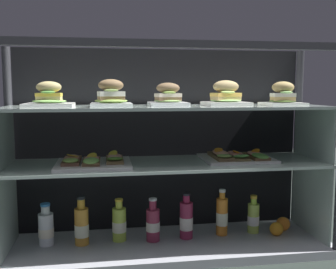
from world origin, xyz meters
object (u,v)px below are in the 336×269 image
Objects in this scene: plated_roll_sandwich_far_left at (283,97)px; orange_fruit_beside_bottles at (276,229)px; plated_roll_sandwich_mid_right at (111,97)px; orange_fruit_near_left_post at (283,224)px; juice_bottle_front_left_end at (222,216)px; juice_bottle_back_right at (119,224)px; juice_bottle_front_fourth at (186,220)px; open_sandwich_tray_near_left_corner at (236,157)px; open_sandwich_tray_mid_left at (93,162)px; juice_bottle_near_post at (46,228)px; plated_roll_sandwich_near_right_corner at (226,97)px; plated_roll_sandwich_left_of_center at (49,99)px; juice_bottle_front_second at (82,226)px; plated_roll_sandwich_mid_left at (168,97)px; juice_bottle_tucked_behind at (253,217)px; juice_bottle_front_middle at (153,224)px.

plated_roll_sandwich_far_left reaches higher than orange_fruit_beside_bottles.
plated_roll_sandwich_mid_right is 2.51× the size of orange_fruit_near_left_post.
plated_roll_sandwich_far_left is 0.67m from juice_bottle_front_left_end.
juice_bottle_front_fourth reaches higher than juice_bottle_back_right.
plated_roll_sandwich_mid_right is 0.68m from open_sandwich_tray_near_left_corner.
open_sandwich_tray_mid_left is 0.35m from juice_bottle_back_right.
plated_roll_sandwich_mid_right is 0.71m from juice_bottle_near_post.
plated_roll_sandwich_near_right_corner is at bearing -3.86° from juice_bottle_near_post.
juice_bottle_front_second is at bearing 32.91° from plated_roll_sandwich_left_of_center.
juice_bottle_back_right is 0.52m from juice_bottle_front_left_end.
orange_fruit_near_left_post is at bearing 2.31° from juice_bottle_front_fourth.
plated_roll_sandwich_mid_left is 1.00× the size of plated_roll_sandwich_far_left.
orange_fruit_beside_bottles is at bearing -2.87° from juice_bottle_near_post.
juice_bottle_back_right is at bearing 176.81° from juice_bottle_front_fourth.
juice_bottle_front_second is 0.70m from juice_bottle_front_left_end.
juice_bottle_back_right is (0.12, 0.07, -0.33)m from open_sandwich_tray_mid_left.
orange_fruit_beside_bottles is at bearing 0.18° from plated_roll_sandwich_near_right_corner.
open_sandwich_tray_mid_left is 0.70m from open_sandwich_tray_near_left_corner.
juice_bottle_front_left_end is (0.29, 0.05, -0.61)m from plated_roll_sandwich_mid_left.
plated_roll_sandwich_mid_left is 0.91× the size of juice_bottle_tucked_behind.
plated_roll_sandwich_mid_right is 0.72m from juice_bottle_front_fourth.
plated_roll_sandwich_near_right_corner reaches higher than juice_bottle_front_left_end.
plated_roll_sandwich_left_of_center is at bearing -147.09° from juice_bottle_front_second.
juice_bottle_near_post reaches higher than orange_fruit_beside_bottles.
juice_bottle_front_middle is at bearing 8.62° from plated_roll_sandwich_left_of_center.
juice_bottle_front_left_end is at bearing 1.57° from juice_bottle_front_second.
orange_fruit_near_left_post is at bearing 10.43° from plated_roll_sandwich_near_right_corner.
plated_roll_sandwich_near_right_corner is at bearing 169.09° from plated_roll_sandwich_far_left.
juice_bottle_front_second is at bearing -173.09° from juice_bottle_back_right.
juice_bottle_back_right is at bearing 179.72° from juice_bottle_front_left_end.
juice_bottle_tucked_behind is at bearing 126.64° from plated_roll_sandwich_far_left.
orange_fruit_near_left_post is (0.34, 0.06, -0.67)m from plated_roll_sandwich_near_right_corner.
juice_bottle_back_right is 0.69m from juice_bottle_tucked_behind.
plated_roll_sandwich_near_right_corner is 0.73m from orange_fruit_beside_bottles.
open_sandwich_tray_mid_left is 1.05m from orange_fruit_near_left_post.
plated_roll_sandwich_mid_left is at bearing -13.17° from juice_bottle_back_right.
plated_roll_sandwich_left_of_center is 0.88× the size of juice_bottle_front_second.
open_sandwich_tray_mid_left is at bearing -177.57° from open_sandwich_tray_near_left_corner.
plated_roll_sandwich_mid_left is (0.53, 0.04, 0.00)m from plated_roll_sandwich_left_of_center.
plated_roll_sandwich_far_left is at bearing -0.81° from plated_roll_sandwich_mid_right.
juice_bottle_tucked_behind is 0.17m from orange_fruit_near_left_post.
open_sandwich_tray_near_left_corner is 0.43m from orange_fruit_beside_bottles.
juice_bottle_front_fourth is at bearing -177.69° from orange_fruit_near_left_post.
juice_bottle_tucked_behind is at bearing 179.57° from orange_fruit_near_left_post.
plated_roll_sandwich_mid_left is 0.75× the size of juice_bottle_front_left_end.
juice_bottle_back_right is at bearing 169.88° from juice_bottle_front_middle.
juice_bottle_front_fourth reaches higher than orange_fruit_near_left_post.
juice_bottle_near_post is 0.97× the size of juice_bottle_back_right.
plated_roll_sandwich_mid_left reaches higher than juice_bottle_near_post.
plated_roll_sandwich_left_of_center is 1.00× the size of juice_bottle_back_right.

